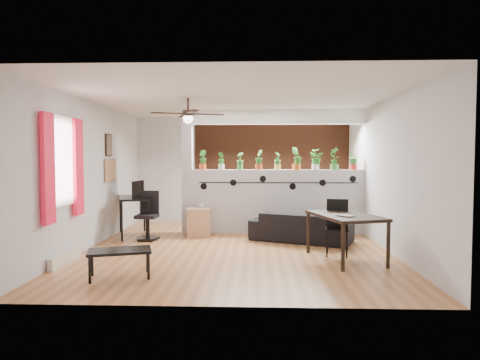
{
  "coord_description": "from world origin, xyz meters",
  "views": [
    {
      "loc": [
        0.34,
        -7.5,
        1.6
      ],
      "look_at": [
        0.04,
        0.6,
        1.18
      ],
      "focal_mm": 32.0,
      "sensor_mm": 36.0,
      "label": 1
    }
  ],
  "objects_px": {
    "folding_chair": "(337,222)",
    "potted_plant_5": "(296,158)",
    "cube_shelf": "(198,222)",
    "computer_desk": "(134,201)",
    "potted_plant_3": "(259,159)",
    "potted_plant_8": "(353,160)",
    "potted_plant_0": "(203,159)",
    "sofa": "(301,227)",
    "potted_plant_4": "(278,160)",
    "potted_plant_7": "(334,158)",
    "cup": "(200,206)",
    "office_chair": "(148,219)",
    "dining_table": "(345,219)",
    "ceiling_fan": "(188,115)",
    "potted_plant_2": "(240,161)",
    "coffee_table": "(120,253)",
    "potted_plant_1": "(221,160)",
    "potted_plant_6": "(315,159)"
  },
  "relations": [
    {
      "from": "ceiling_fan",
      "to": "potted_plant_3",
      "type": "distance_m",
      "value": 2.29
    },
    {
      "from": "potted_plant_3",
      "to": "folding_chair",
      "type": "relative_size",
      "value": 0.46
    },
    {
      "from": "dining_table",
      "to": "sofa",
      "type": "bearing_deg",
      "value": 109.86
    },
    {
      "from": "cup",
      "to": "dining_table",
      "type": "bearing_deg",
      "value": -38.04
    },
    {
      "from": "ceiling_fan",
      "to": "potted_plant_1",
      "type": "height_order",
      "value": "ceiling_fan"
    },
    {
      "from": "office_chair",
      "to": "dining_table",
      "type": "height_order",
      "value": "office_chair"
    },
    {
      "from": "cube_shelf",
      "to": "computer_desk",
      "type": "height_order",
      "value": "computer_desk"
    },
    {
      "from": "cube_shelf",
      "to": "ceiling_fan",
      "type": "bearing_deg",
      "value": -99.23
    },
    {
      "from": "potted_plant_6",
      "to": "sofa",
      "type": "relative_size",
      "value": 0.24
    },
    {
      "from": "folding_chair",
      "to": "cup",
      "type": "bearing_deg",
      "value": 147.14
    },
    {
      "from": "cube_shelf",
      "to": "potted_plant_7",
      "type": "bearing_deg",
      "value": -3.88
    },
    {
      "from": "coffee_table",
      "to": "computer_desk",
      "type": "bearing_deg",
      "value": 102.7
    },
    {
      "from": "ceiling_fan",
      "to": "coffee_table",
      "type": "bearing_deg",
      "value": -112.16
    },
    {
      "from": "cube_shelf",
      "to": "cup",
      "type": "height_order",
      "value": "cup"
    },
    {
      "from": "cup",
      "to": "office_chair",
      "type": "height_order",
      "value": "office_chair"
    },
    {
      "from": "potted_plant_2",
      "to": "sofa",
      "type": "distance_m",
      "value": 1.94
    },
    {
      "from": "potted_plant_8",
      "to": "sofa",
      "type": "distance_m",
      "value": 1.94
    },
    {
      "from": "potted_plant_0",
      "to": "potted_plant_4",
      "type": "bearing_deg",
      "value": 0.0
    },
    {
      "from": "folding_chair",
      "to": "coffee_table",
      "type": "bearing_deg",
      "value": -154.59
    },
    {
      "from": "ceiling_fan",
      "to": "potted_plant_8",
      "type": "bearing_deg",
      "value": 29.51
    },
    {
      "from": "potted_plant_0",
      "to": "potted_plant_1",
      "type": "xyz_separation_m",
      "value": [
        0.4,
        0.0,
        -0.02
      ]
    },
    {
      "from": "potted_plant_4",
      "to": "potted_plant_5",
      "type": "bearing_deg",
      "value": 0.0
    },
    {
      "from": "computer_desk",
      "to": "potted_plant_8",
      "type": "bearing_deg",
      "value": 5.21
    },
    {
      "from": "cup",
      "to": "folding_chair",
      "type": "distance_m",
      "value": 2.95
    },
    {
      "from": "potted_plant_2",
      "to": "folding_chair",
      "type": "bearing_deg",
      "value": -49.13
    },
    {
      "from": "potted_plant_8",
      "to": "cube_shelf",
      "type": "distance_m",
      "value": 3.48
    },
    {
      "from": "potted_plant_0",
      "to": "sofa",
      "type": "relative_size",
      "value": 0.23
    },
    {
      "from": "potted_plant_6",
      "to": "dining_table",
      "type": "xyz_separation_m",
      "value": [
        0.15,
        -2.32,
        -0.94
      ]
    },
    {
      "from": "potted_plant_5",
      "to": "coffee_table",
      "type": "xyz_separation_m",
      "value": [
        -2.66,
        -3.44,
        -1.26
      ]
    },
    {
      "from": "coffee_table",
      "to": "potted_plant_1",
      "type": "bearing_deg",
      "value": 72.53
    },
    {
      "from": "ceiling_fan",
      "to": "potted_plant_5",
      "type": "bearing_deg",
      "value": 42.06
    },
    {
      "from": "potted_plant_8",
      "to": "cup",
      "type": "relative_size",
      "value": 3.21
    },
    {
      "from": "potted_plant_1",
      "to": "cup",
      "type": "height_order",
      "value": "potted_plant_1"
    },
    {
      "from": "potted_plant_1",
      "to": "potted_plant_6",
      "type": "distance_m",
      "value": 1.98
    },
    {
      "from": "cube_shelf",
      "to": "cup",
      "type": "relative_size",
      "value": 4.64
    },
    {
      "from": "potted_plant_1",
      "to": "office_chair",
      "type": "distance_m",
      "value": 1.96
    },
    {
      "from": "potted_plant_1",
      "to": "computer_desk",
      "type": "bearing_deg",
      "value": -166.83
    },
    {
      "from": "potted_plant_4",
      "to": "cube_shelf",
      "type": "height_order",
      "value": "potted_plant_4"
    },
    {
      "from": "potted_plant_1",
      "to": "potted_plant_8",
      "type": "bearing_deg",
      "value": -0.0
    },
    {
      "from": "office_chair",
      "to": "dining_table",
      "type": "xyz_separation_m",
      "value": [
        3.5,
        -1.52,
        0.23
      ]
    },
    {
      "from": "computer_desk",
      "to": "folding_chair",
      "type": "bearing_deg",
      "value": -21.69
    },
    {
      "from": "potted_plant_6",
      "to": "cup",
      "type": "relative_size",
      "value": 3.49
    },
    {
      "from": "sofa",
      "to": "coffee_table",
      "type": "bearing_deg",
      "value": 66.65
    },
    {
      "from": "potted_plant_1",
      "to": "folding_chair",
      "type": "bearing_deg",
      "value": -43.09
    },
    {
      "from": "cup",
      "to": "computer_desk",
      "type": "height_order",
      "value": "computer_desk"
    },
    {
      "from": "ceiling_fan",
      "to": "potted_plant_4",
      "type": "height_order",
      "value": "ceiling_fan"
    },
    {
      "from": "ceiling_fan",
      "to": "potted_plant_2",
      "type": "distance_m",
      "value": 2.12
    },
    {
      "from": "potted_plant_1",
      "to": "coffee_table",
      "type": "relative_size",
      "value": 0.41
    },
    {
      "from": "folding_chair",
      "to": "potted_plant_5",
      "type": "bearing_deg",
      "value": 104.26
    },
    {
      "from": "potted_plant_3",
      "to": "computer_desk",
      "type": "bearing_deg",
      "value": -170.82
    }
  ]
}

